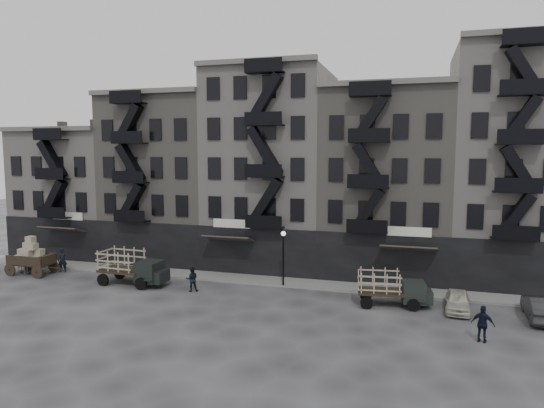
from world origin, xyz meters
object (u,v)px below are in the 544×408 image
(stake_truck_west, at_px, (132,265))
(pedestrian_mid, at_px, (192,279))
(horse, at_px, (21,264))
(car_far, at_px, (541,308))
(policeman, at_px, (483,324))
(car_east, at_px, (458,301))
(stake_truck_east, at_px, (392,286))
(pedestrian_west, at_px, (63,260))
(wagon, at_px, (30,253))

(stake_truck_west, height_order, pedestrian_mid, stake_truck_west)
(pedestrian_mid, bearing_deg, horse, -28.85)
(car_far, relative_size, policeman, 2.23)
(car_east, xyz_separation_m, car_far, (4.71, -0.33, 0.09))
(stake_truck_east, height_order, pedestrian_mid, stake_truck_east)
(stake_truck_east, height_order, pedestrian_west, stake_truck_east)
(car_east, bearing_deg, wagon, -176.36)
(stake_truck_west, xyz_separation_m, policeman, (24.37, -4.53, -0.53))
(stake_truck_west, xyz_separation_m, pedestrian_west, (-7.73, 1.68, -0.53))
(pedestrian_west, height_order, pedestrian_mid, pedestrian_west)
(car_far, bearing_deg, policeman, 52.93)
(stake_truck_east, relative_size, pedestrian_mid, 2.72)
(car_east, xyz_separation_m, pedestrian_mid, (-18.31, -0.86, 0.26))
(car_east, bearing_deg, pedestrian_mid, -174.04)
(stake_truck_west, bearing_deg, horse, -179.29)
(wagon, relative_size, car_far, 0.83)
(horse, xyz_separation_m, wagon, (1.03, -0.05, 1.05))
(wagon, bearing_deg, stake_truck_west, -2.22)
(stake_truck_west, distance_m, car_east, 23.55)
(horse, relative_size, wagon, 0.48)
(stake_truck_east, bearing_deg, car_east, -4.76)
(horse, distance_m, car_far, 39.03)
(wagon, distance_m, policeman, 34.49)
(wagon, relative_size, pedestrian_west, 1.84)
(wagon, xyz_separation_m, stake_truck_east, (29.16, 0.03, -0.44))
(stake_truck_east, bearing_deg, stake_truck_west, 173.74)
(car_far, bearing_deg, wagon, 1.85)
(wagon, bearing_deg, policeman, -8.43)
(car_far, bearing_deg, stake_truck_west, 2.45)
(horse, xyz_separation_m, stake_truck_east, (30.19, -0.01, 0.60))
(stake_truck_west, bearing_deg, pedestrian_west, 170.39)
(pedestrian_mid, bearing_deg, stake_truck_west, -29.91)
(policeman, bearing_deg, car_east, -63.81)
(wagon, height_order, pedestrian_west, wagon)
(horse, relative_size, car_far, 0.40)
(pedestrian_west, bearing_deg, policeman, -38.55)
(wagon, bearing_deg, stake_truck_east, -0.26)
(pedestrian_west, relative_size, policeman, 1.00)
(car_east, bearing_deg, policeman, -77.19)
(horse, xyz_separation_m, policeman, (35.17, -4.90, 0.25))
(wagon, relative_size, car_east, 0.98)
(horse, xyz_separation_m, car_east, (34.32, 0.17, -0.11))
(horse, height_order, pedestrian_mid, pedestrian_mid)
(horse, height_order, wagon, wagon)
(policeman, bearing_deg, car_far, -112.44)
(horse, xyz_separation_m, pedestrian_west, (3.06, 1.31, 0.26))
(pedestrian_west, relative_size, pedestrian_mid, 1.12)
(wagon, distance_m, car_east, 33.30)
(car_far, height_order, pedestrian_mid, pedestrian_mid)
(stake_truck_east, relative_size, policeman, 2.43)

